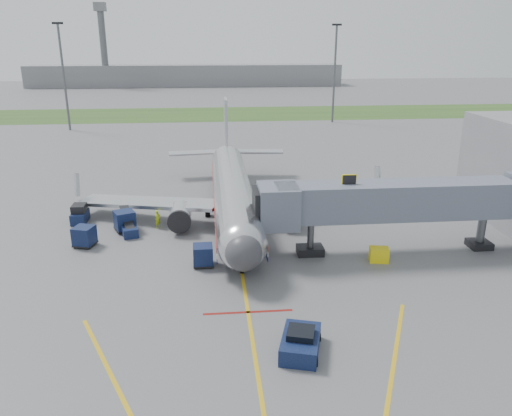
{
  "coord_description": "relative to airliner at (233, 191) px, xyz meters",
  "views": [
    {
      "loc": [
        -2.26,
        -33.2,
        17.26
      ],
      "look_at": [
        1.7,
        8.16,
        3.2
      ],
      "focal_mm": 35.0,
      "sensor_mm": 36.0,
      "label": 1
    }
  ],
  "objects": [
    {
      "name": "airliner",
      "position": [
        0.0,
        0.0,
        0.0
      ],
      "size": [
        32.1,
        35.67,
        10.25
      ],
      "color": "silver",
      "rests_on": "ground"
    },
    {
      "name": "light_mast_right",
      "position": [
        25.0,
        59.75,
        8.13
      ],
      "size": [
        2.0,
        0.44,
        20.4
      ],
      "color": "#595B60",
      "rests_on": "ground"
    },
    {
      "name": "apron_markings",
      "position": [
        -0.0,
        -22.65,
        -2.64
      ],
      "size": [
        21.52,
        50.0,
        0.01
      ],
      "color": "gold",
      "rests_on": "ground"
    },
    {
      "name": "baggage_cart_b",
      "position": [
        -13.38,
        -6.65,
        -1.73
      ],
      "size": [
        2.08,
        2.08,
        1.8
      ],
      "color": "#0D103B",
      "rests_on": "ground"
    },
    {
      "name": "baggage_cart_c",
      "position": [
        -10.42,
        -3.2,
        -1.65
      ],
      "size": [
        2.38,
        2.38,
        1.95
      ],
      "color": "#0D103B",
      "rests_on": "ground"
    },
    {
      "name": "light_mast_left",
      "position": [
        -30.0,
        54.75,
        8.13
      ],
      "size": [
        2.0,
        0.44,
        20.4
      ],
      "color": "#595B60",
      "rests_on": "ground"
    },
    {
      "name": "ground",
      "position": [
        -0.0,
        -15.25,
        -2.65
      ],
      "size": [
        400.0,
        400.0,
        0.0
      ],
      "primitive_type": "plane",
      "color": "#565659",
      "rests_on": "ground"
    },
    {
      "name": "baggage_tug",
      "position": [
        -15.24,
        -0.39,
        -1.83
      ],
      "size": [
        1.37,
        2.63,
        1.84
      ],
      "color": "#0D103B",
      "rests_on": "ground"
    },
    {
      "name": "pushback_tug",
      "position": [
        2.68,
        -23.95,
        -2.04
      ],
      "size": [
        3.0,
        3.91,
        1.44
      ],
      "color": "#0D103B",
      "rests_on": "ground"
    },
    {
      "name": "belt_loader",
      "position": [
        -10.01,
        -3.8,
        -2.15
      ],
      "size": [
        2.25,
        4.26,
        2.01
      ],
      "color": "#0D103B",
      "rests_on": "ground"
    },
    {
      "name": "distant_terminal",
      "position": [
        -10.0,
        154.75,
        1.35
      ],
      "size": [
        120.0,
        14.0,
        8.0
      ],
      "primitive_type": "cube",
      "color": "slate",
      "rests_on": "ground"
    },
    {
      "name": "grass_strip",
      "position": [
        -0.0,
        74.75,
        -2.64
      ],
      "size": [
        300.0,
        25.0,
        0.01
      ],
      "primitive_type": "cube",
      "color": "#2D4C1E",
      "rests_on": "ground"
    },
    {
      "name": "ground_power_cart",
      "position": [
        11.3,
        -12.25,
        -2.05
      ],
      "size": [
        1.66,
        1.26,
        1.21
      ],
      "color": "yellow",
      "rests_on": "ground"
    },
    {
      "name": "control_tower",
      "position": [
        -40.0,
        149.75,
        14.68
      ],
      "size": [
        4.0,
        4.0,
        30.0
      ],
      "color": "#595B60",
      "rests_on": "ground"
    },
    {
      "name": "ramp_worker",
      "position": [
        -7.37,
        -2.75,
        -1.75
      ],
      "size": [
        0.74,
        0.78,
        1.79
      ],
      "primitive_type": "imported",
      "rotation": [
        0.0,
        0.0,
        0.9
      ],
      "color": "#AEC717",
      "rests_on": "ground"
    },
    {
      "name": "baggage_cart_a",
      "position": [
        -3.0,
        -11.65,
        -1.77
      ],
      "size": [
        1.64,
        1.64,
        1.72
      ],
      "color": "#0D103B",
      "rests_on": "ground"
    },
    {
      "name": "jet_bridge",
      "position": [
        12.86,
        -10.25,
        1.82
      ],
      "size": [
        25.3,
        4.0,
        6.9
      ],
      "color": "slate",
      "rests_on": "ground"
    }
  ]
}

